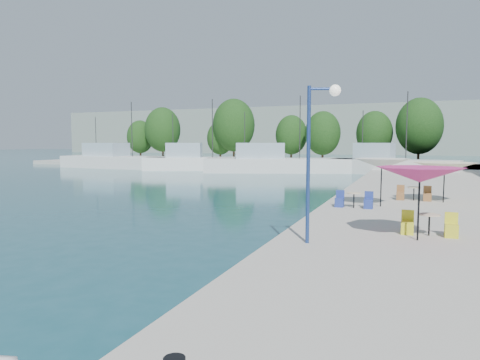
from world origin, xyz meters
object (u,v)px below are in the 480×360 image
at_px(trawler_03, 280,164).
at_px(street_lamp, 319,134).
at_px(trawler_04, 389,166).
at_px(umbrella_white, 382,164).
at_px(umbrella_pink, 420,175).
at_px(trawler_02, 198,163).
at_px(umbrella_cream, 445,167).
at_px(trawler_01, 119,161).

height_order(trawler_03, street_lamp, trawler_03).
distance_m(trawler_04, umbrella_white, 32.15).
height_order(trawler_04, umbrella_pink, trawler_04).
distance_m(trawler_03, trawler_04, 13.42).
bearing_deg(umbrella_white, trawler_04, 91.84).
xyz_separation_m(trawler_02, trawler_03, (11.69, 0.18, -0.00)).
xyz_separation_m(trawler_02, umbrella_cream, (29.12, -27.63, 1.45)).
height_order(trawler_02, trawler_03, same).
bearing_deg(trawler_04, trawler_02, -165.68).
bearing_deg(trawler_01, trawler_02, 2.25).
bearing_deg(umbrella_cream, umbrella_pink, -97.89).
bearing_deg(trawler_02, street_lamp, -79.02).
bearing_deg(street_lamp, trawler_01, 115.99).
relative_size(trawler_02, street_lamp, 3.20).
distance_m(trawler_03, umbrella_pink, 41.32).
bearing_deg(street_lamp, trawler_03, 90.20).
height_order(umbrella_white, umbrella_cream, umbrella_white).
bearing_deg(trawler_03, umbrella_pink, -86.03).
relative_size(trawler_02, umbrella_white, 5.88).
bearing_deg(umbrella_white, street_lamp, -98.58).
distance_m(trawler_02, trawler_03, 11.69).
bearing_deg(umbrella_white, trawler_02, 130.58).
distance_m(trawler_02, umbrella_cream, 40.17).
xyz_separation_m(trawler_03, umbrella_pink, (16.01, -38.06, 1.71)).
distance_m(trawler_01, umbrella_white, 50.02).
bearing_deg(umbrella_cream, trawler_03, 122.07).
bearing_deg(trawler_04, umbrella_pink, -75.64).
bearing_deg(street_lamp, trawler_02, 104.07).
relative_size(trawler_02, umbrella_cream, 5.00).
bearing_deg(trawler_02, trawler_03, -20.15).
relative_size(trawler_03, umbrella_pink, 7.47).
relative_size(umbrella_white, street_lamp, 0.54).
distance_m(umbrella_white, street_lamp, 9.29).
bearing_deg(umbrella_pink, trawler_03, 112.81).
relative_size(trawler_04, umbrella_white, 5.58).
bearing_deg(trawler_01, street_lamp, -43.23).
bearing_deg(umbrella_cream, trawler_04, 97.94).
xyz_separation_m(trawler_02, trawler_04, (25.03, 1.67, 0.00)).
height_order(trawler_02, umbrella_cream, trawler_02).
relative_size(umbrella_pink, umbrella_cream, 0.87).
distance_m(trawler_01, street_lamp, 55.14).
height_order(trawler_03, umbrella_white, trawler_03).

